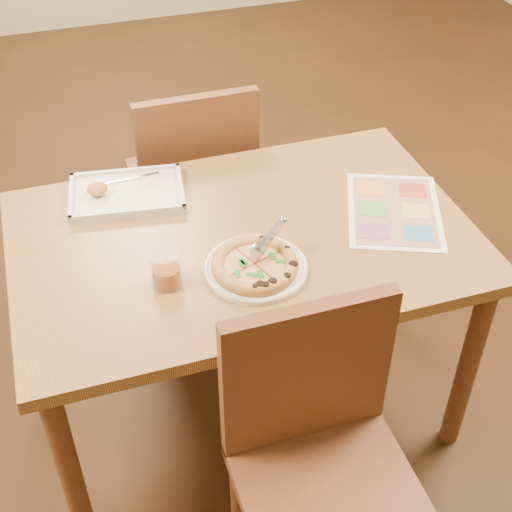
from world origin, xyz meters
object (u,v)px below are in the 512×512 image
object	(u,v)px
dining_table	(243,257)
pizza_cutter	(267,239)
pizza	(255,265)
glass_tumbler	(166,271)
appetizer_tray	(125,194)
plate	(256,268)
chair_near	(319,435)
chair_far	(194,170)
menu	(394,211)

from	to	relation	value
dining_table	pizza_cutter	bearing A→B (deg)	-79.39
pizza	glass_tumbler	world-z (taller)	glass_tumbler
dining_table	appetizer_tray	size ratio (longest dim) A/B	3.52
plate	pizza_cutter	world-z (taller)	pizza_cutter
chair_near	pizza_cutter	xyz separation A→B (m)	(0.03, 0.46, 0.23)
pizza	glass_tumbler	size ratio (longest dim) A/B	2.25
chair_far	glass_tumbler	bearing A→B (deg)	71.40
chair_far	pizza	bearing A→B (deg)	88.57
glass_tumbler	menu	world-z (taller)	glass_tumbler
appetizer_tray	menu	bearing A→B (deg)	-22.82
pizza_cutter	plate	bearing A→B (deg)	178.32
chair_far	menu	distance (m)	0.80
chair_near	plate	world-z (taller)	chair_near
pizza	menu	bearing A→B (deg)	15.86
appetizer_tray	pizza_cutter	bearing A→B (deg)	-53.21
chair_far	dining_table	bearing A→B (deg)	90.00
pizza	menu	distance (m)	0.50
plate	menu	xyz separation A→B (m)	(0.47, 0.13, -0.00)
plate	chair_near	bearing A→B (deg)	-88.29
pizza	menu	size ratio (longest dim) A/B	0.62
chair_near	pizza	bearing A→B (deg)	92.53
plate	glass_tumbler	distance (m)	0.24
pizza	chair_far	bearing A→B (deg)	88.57
plate	appetizer_tray	bearing A→B (deg)	121.84
chair_near	pizza	world-z (taller)	chair_near
menu	appetizer_tray	bearing A→B (deg)	157.18
pizza	appetizer_tray	world-z (taller)	appetizer_tray
chair_far	appetizer_tray	world-z (taller)	chair_far
pizza	glass_tumbler	bearing A→B (deg)	173.38
dining_table	pizza_cutter	size ratio (longest dim) A/B	10.57
pizza	pizza_cutter	size ratio (longest dim) A/B	1.90
pizza	plate	bearing A→B (deg)	50.90
pizza_cutter	appetizer_tray	xyz separation A→B (m)	(-0.31, 0.42, -0.07)
plate	pizza_cutter	bearing A→B (deg)	30.41
plate	appetizer_tray	distance (m)	0.52
menu	pizza_cutter	bearing A→B (deg)	-166.31
glass_tumbler	chair_far	bearing A→B (deg)	71.40
dining_table	chair_near	size ratio (longest dim) A/B	2.77
pizza_cutter	appetizer_tray	distance (m)	0.53
dining_table	pizza	distance (m)	0.20
chair_near	chair_far	world-z (taller)	same
pizza	appetizer_tray	bearing A→B (deg)	120.85
plate	chair_far	bearing A→B (deg)	89.01
pizza_cutter	appetizer_tray	world-z (taller)	pizza_cutter
pizza	pizza_cutter	distance (m)	0.08
chair_near	pizza	distance (m)	0.47
pizza	dining_table	bearing A→B (deg)	83.50
chair_far	glass_tumbler	size ratio (longest dim) A/B	4.53
appetizer_tray	glass_tumbler	size ratio (longest dim) A/B	3.56
dining_table	menu	distance (m)	0.47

